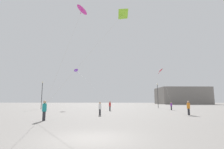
# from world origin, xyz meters

# --- Properties ---
(ground_plane) EXTENTS (300.00, 300.00, 0.00)m
(ground_plane) POSITION_xyz_m (0.00, 0.00, 0.00)
(ground_plane) COLOR gray
(person_in_red) EXTENTS (0.38, 0.38, 1.72)m
(person_in_red) POSITION_xyz_m (-0.39, 24.03, 0.94)
(person_in_red) COLOR #2D2D33
(person_in_red) RESTS_ON ground_plane
(person_in_white) EXTENTS (0.36, 0.36, 1.65)m
(person_in_white) POSITION_xyz_m (-1.08, 13.79, 0.90)
(person_in_white) COLOR #2D2D33
(person_in_white) RESTS_ON ground_plane
(person_in_purple) EXTENTS (0.34, 0.34, 1.57)m
(person_in_purple) POSITION_xyz_m (11.45, 26.37, 0.86)
(person_in_purple) COLOR #2D2D33
(person_in_purple) RESTS_ON ground_plane
(person_in_teal) EXTENTS (0.40, 0.40, 1.82)m
(person_in_teal) POSITION_xyz_m (-5.50, 7.37, 1.00)
(person_in_teal) COLOR #2D2D33
(person_in_teal) RESTS_ON ground_plane
(person_in_orange) EXTENTS (0.39, 0.39, 1.79)m
(person_in_orange) POSITION_xyz_m (10.22, 14.42, 0.98)
(person_in_orange) COLOR #2D2D33
(person_in_orange) RESTS_ON ground_plane
(kite_lime_delta) EXTENTS (7.94, 1.73, 8.76)m
(kite_lime_delta) POSITION_xyz_m (1.67, 6.46, 9.59)
(kite_lime_delta) COLOR #8CD12D
(kite_magenta_diamond) EXTENTS (3.98, 1.44, 9.92)m
(kite_magenta_diamond) POSITION_xyz_m (-2.19, 7.26, 10.71)
(kite_magenta_diamond) COLOR #D12899
(kite_violet_diamond) EXTENTS (9.51, 9.47, 8.23)m
(kite_violet_diamond) POSITION_xyz_m (-9.09, 32.69, 9.07)
(kite_violet_diamond) COLOR purple
(kite_crimson_diamond) EXTENTS (3.04, 3.94, 6.36)m
(kite_crimson_diamond) POSITION_xyz_m (8.91, 23.00, 7.24)
(kite_crimson_diamond) COLOR red
(building_left_hall) EXTENTS (26.22, 19.70, 8.83)m
(building_left_hall) POSITION_xyz_m (35.00, 88.83, 4.41)
(building_left_hall) COLOR gray
(building_left_hall) RESTS_ON ground_plane
(lamppost_east) EXTENTS (0.36, 0.36, 6.03)m
(lamppost_east) POSITION_xyz_m (-15.49, 28.79, 3.94)
(lamppost_east) COLOR #2D2D30
(lamppost_east) RESTS_ON ground_plane
(lamppost_west) EXTENTS (0.36, 0.36, 6.09)m
(lamppost_west) POSITION_xyz_m (10.85, 35.40, 3.97)
(lamppost_west) COLOR #2D2D30
(lamppost_west) RESTS_ON ground_plane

